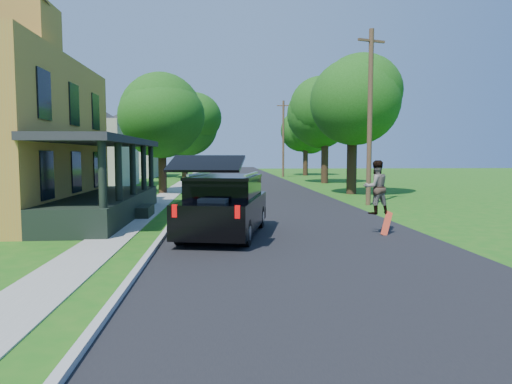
{
  "coord_description": "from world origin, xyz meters",
  "views": [
    {
      "loc": [
        -2.27,
        -12.33,
        2.47
      ],
      "look_at": [
        -1.14,
        3.0,
        1.21
      ],
      "focal_mm": 32.0,
      "sensor_mm": 36.0,
      "label": 1
    }
  ],
  "objects": [
    {
      "name": "ground",
      "position": [
        0.0,
        0.0,
        0.0
      ],
      "size": [
        140.0,
        140.0,
        0.0
      ],
      "primitive_type": "plane",
      "color": "#175F13",
      "rests_on": "ground"
    },
    {
      "name": "curb",
      "position": [
        -4.05,
        20.0,
        0.0
      ],
      "size": [
        0.15,
        120.0,
        0.12
      ],
      "primitive_type": "cube",
      "color": "#A4A49F",
      "rests_on": "ground"
    },
    {
      "name": "front_walk",
      "position": [
        -9.5,
        6.0,
        0.0
      ],
      "size": [
        6.5,
        1.2,
        0.03
      ],
      "primitive_type": "cube",
      "color": "gray",
      "rests_on": "ground"
    },
    {
      "name": "street",
      "position": [
        0.0,
        20.0,
        0.0
      ],
      "size": [
        8.0,
        120.0,
        0.02
      ],
      "primitive_type": "cube",
      "color": "black",
      "rests_on": "ground"
    },
    {
      "name": "tree_left_far",
      "position": [
        -6.33,
        36.91,
        6.25
      ],
      "size": [
        7.06,
        6.86,
        9.84
      ],
      "rotation": [
        0.0,
        0.0,
        0.08
      ],
      "color": "black",
      "rests_on": "ground"
    },
    {
      "name": "tree_right_mid",
      "position": [
        6.59,
        26.92,
        6.3
      ],
      "size": [
        5.94,
        5.83,
        9.35
      ],
      "rotation": [
        0.0,
        0.0,
        -0.05
      ],
      "color": "black",
      "rests_on": "ground"
    },
    {
      "name": "tree_left_mid",
      "position": [
        -6.14,
        17.43,
        4.91
      ],
      "size": [
        6.52,
        6.66,
        7.88
      ],
      "rotation": [
        0.0,
        0.0,
        -0.28
      ],
      "color": "black",
      "rests_on": "ground"
    },
    {
      "name": "skateboard",
      "position": [
        2.77,
        1.24,
        0.34
      ],
      "size": [
        0.48,
        0.33,
        0.77
      ],
      "rotation": [
        0.0,
        0.0,
        0.03
      ],
      "color": "red",
      "rests_on": "ground"
    },
    {
      "name": "neighbor_house_far",
      "position": [
        -13.5,
        40.0,
        4.19
      ],
      "size": [
        12.78,
        12.78,
        8.3
      ],
      "color": "#B6AFA1",
      "rests_on": "ground"
    },
    {
      "name": "utility_pole_near",
      "position": [
        4.9,
        9.56,
        4.38
      ],
      "size": [
        1.46,
        0.55,
        8.49
      ],
      "rotation": [
        0.0,
        0.0,
        0.3
      ],
      "color": "#442C1F",
      "rests_on": "ground"
    },
    {
      "name": "tree_right_far",
      "position": [
        7.61,
        41.71,
        5.29
      ],
      "size": [
        6.7,
        6.35,
        8.14
      ],
      "rotation": [
        0.0,
        0.0,
        0.31
      ],
      "color": "black",
      "rests_on": "ground"
    },
    {
      "name": "black_suv",
      "position": [
        -2.21,
        1.5,
        0.94
      ],
      "size": [
        2.96,
        5.56,
        2.46
      ],
      "rotation": [
        0.0,
        0.0,
        -0.2
      ],
      "color": "black",
      "rests_on": "ground"
    },
    {
      "name": "sidewalk",
      "position": [
        -5.6,
        20.0,
        0.0
      ],
      "size": [
        1.3,
        120.0,
        0.03
      ],
      "primitive_type": "cube",
      "color": "gray",
      "rests_on": "ground"
    },
    {
      "name": "utility_pole_far",
      "position": [
        4.5,
        38.16,
        4.35
      ],
      "size": [
        1.46,
        0.37,
        8.44
      ],
      "rotation": [
        0.0,
        0.0,
        -0.18
      ],
      "color": "#442C1F",
      "rests_on": "ground"
    },
    {
      "name": "tree_right_near",
      "position": [
        5.82,
        15.94,
        6.06
      ],
      "size": [
        6.46,
        6.12,
        9.1
      ],
      "rotation": [
        0.0,
        0.0,
        0.15
      ],
      "color": "black",
      "rests_on": "ground"
    },
    {
      "name": "neighbor_house_mid",
      "position": [
        -13.5,
        24.0,
        4.19
      ],
      "size": [
        12.78,
        12.78,
        8.3
      ],
      "color": "#B6AFA1",
      "rests_on": "ground"
    },
    {
      "name": "skateboarder",
      "position": [
        2.5,
        1.5,
        1.46
      ],
      "size": [
        0.9,
        0.76,
        1.68
      ],
      "rotation": [
        0.0,
        0.0,
        3.3
      ],
      "color": "black",
      "rests_on": "ground"
    }
  ]
}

